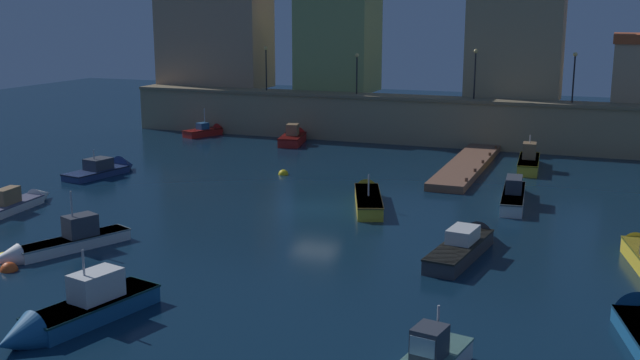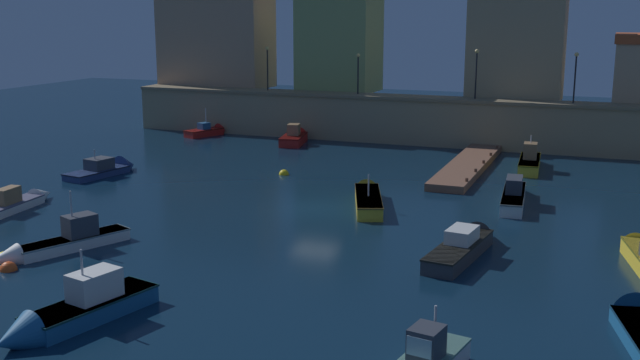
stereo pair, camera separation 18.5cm
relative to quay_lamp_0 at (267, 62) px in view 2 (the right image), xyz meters
The scene contains 21 objects.
ground_plane 27.01m from the quay_lamp_0, 59.29° to the right, with size 128.22×128.22×0.00m, color #0C2338.
quay_wall 14.11m from the quay_lamp_0, ahead, with size 51.18×2.70×3.86m.
old_town_backdrop 9.57m from the quay_lamp_0, 22.77° to the left, with size 47.15×6.22×9.44m.
pier_dock 22.02m from the quay_lamp_0, 24.56° to the right, with size 2.38×15.19×0.70m.
quay_lamp_0 is the anchor object (origin of this frame).
quay_lamp_1 8.27m from the quay_lamp_0, ahead, with size 0.32×0.32×3.35m.
quay_lamp_2 18.00m from the quay_lamp_0, ahead, with size 0.32×0.32×3.87m.
quay_lamp_3 25.39m from the quay_lamp_0, ahead, with size 0.32×0.32×3.77m.
moored_boat_0 20.17m from the quay_lamp_0, 98.57° to the right, with size 2.63×5.77×2.37m.
moored_boat_1 7.75m from the quay_lamp_0, 38.91° to the right, with size 2.63×5.36×2.04m.
moored_boat_2 42.55m from the quay_lamp_0, 74.20° to the right, with size 2.98×6.49×3.04m.
moored_boat_3 26.55m from the quay_lamp_0, 52.41° to the right, with size 3.70×7.24×2.22m.
moored_boat_4 7.89m from the quay_lamp_0, 152.22° to the right, with size 2.79×4.46×2.72m.
moored_boat_5 29.57m from the quay_lamp_0, 36.09° to the right, with size 1.77×7.43×1.74m.
moored_boat_6 36.10m from the quay_lamp_0, 50.52° to the right, with size 2.27×7.20×1.64m.
moored_boat_7 34.99m from the quay_lamp_0, 80.88° to the right, with size 3.66×6.57×3.01m.
moored_boat_10 29.24m from the quay_lamp_0, 93.70° to the right, with size 1.74×6.50×1.65m.
moored_boat_13 24.85m from the quay_lamp_0, 16.41° to the right, with size 1.76×6.76×2.61m.
mooring_buoy_0 36.44m from the quay_lamp_0, 83.88° to the right, with size 0.65×0.65×0.65m, color yellow.
mooring_buoy_1 37.67m from the quay_lamp_0, 82.06° to the right, with size 0.74×0.74×0.74m, color #EA4C19.
mooring_buoy_2 18.24m from the quay_lamp_0, 61.47° to the right, with size 0.67×0.67×0.67m, color yellow.
Camera 2 is at (15.14, -38.01, 10.74)m, focal length 43.02 mm.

